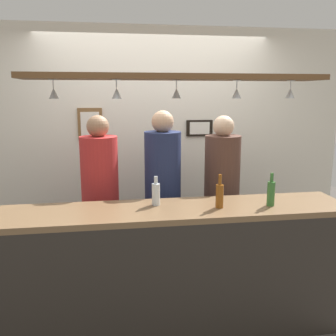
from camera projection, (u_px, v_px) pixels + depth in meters
ground_plane at (170, 304)px, 3.38m from camera, size 8.00×8.00×0.00m
back_wall at (154, 146)px, 4.18m from camera, size 4.40×0.06×2.60m
bar_counter at (180, 257)px, 2.75m from camera, size 2.70×0.55×1.02m
overhead_glass_rack at (176, 77)px, 2.69m from camera, size 2.20×0.36×0.04m
hanging_wineglass_far_left at (54, 93)px, 2.61m from camera, size 0.07×0.07×0.13m
hanging_wineglass_left at (117, 93)px, 2.60m from camera, size 0.07×0.07×0.13m
hanging_wineglass_center_left at (176, 93)px, 2.76m from camera, size 0.07×0.07×0.13m
hanging_wineglass_center at (237, 93)px, 2.74m from camera, size 0.07×0.07×0.13m
hanging_wineglass_center_right at (290, 93)px, 2.79m from camera, size 0.07×0.07×0.13m
person_left_red_shirt at (100, 189)px, 3.40m from camera, size 0.34×0.34×1.70m
person_middle_navy_shirt at (163, 184)px, 3.48m from camera, size 0.34×0.34×1.73m
person_right_brown_shirt at (222, 185)px, 3.57m from camera, size 0.34×0.34×1.68m
bottle_beer_green_import at (271, 193)px, 2.87m from camera, size 0.06×0.06×0.26m
bottle_beer_amber_tall at (220, 195)px, 2.82m from camera, size 0.06×0.06×0.26m
bottle_soda_clear at (156, 194)px, 2.89m from camera, size 0.06×0.06×0.23m
picture_frame_caricature at (90, 124)px, 3.98m from camera, size 0.26×0.02×0.34m
picture_frame_lower_pair at (199, 128)px, 4.18m from camera, size 0.30×0.02×0.18m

